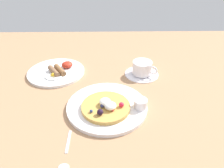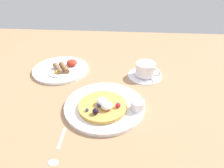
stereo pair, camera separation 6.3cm
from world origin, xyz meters
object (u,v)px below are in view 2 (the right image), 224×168
at_px(breakfast_plate, 61,69).
at_px(teaspoon, 56,153).
at_px(pancake_plate, 105,106).
at_px(coffee_saucer, 145,75).
at_px(syrup_ramekin, 138,105).
at_px(coffee_cup, 146,69).

distance_m(breakfast_plate, teaspoon, 0.47).
xyz_separation_m(pancake_plate, coffee_saucer, (0.15, 0.23, -0.00)).
bearing_deg(syrup_ramekin, breakfast_plate, 142.54).
relative_size(pancake_plate, coffee_saucer, 1.90).
xyz_separation_m(coffee_saucer, teaspoon, (-0.26, -0.43, -0.00)).
relative_size(pancake_plate, syrup_ramekin, 6.03).
xyz_separation_m(syrup_ramekin, coffee_cup, (0.04, 0.24, 0.01)).
relative_size(coffee_saucer, teaspoon, 1.07).
relative_size(pancake_plate, teaspoon, 2.04).
bearing_deg(teaspoon, pancake_plate, 61.57).
height_order(pancake_plate, coffee_saucer, pancake_plate).
bearing_deg(coffee_saucer, syrup_ramekin, -99.13).
bearing_deg(syrup_ramekin, pancake_plate, 172.37).
height_order(coffee_saucer, coffee_cup, coffee_cup).
bearing_deg(teaspoon, coffee_saucer, 58.60).
bearing_deg(breakfast_plate, teaspoon, -75.64).
distance_m(pancake_plate, breakfast_plate, 0.33).
xyz_separation_m(pancake_plate, teaspoon, (-0.11, -0.21, -0.00)).
bearing_deg(teaspoon, coffee_cup, 58.43).
bearing_deg(pancake_plate, breakfast_plate, 132.73).
relative_size(breakfast_plate, coffee_cup, 2.43).
xyz_separation_m(pancake_plate, coffee_cup, (0.15, 0.23, 0.03)).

